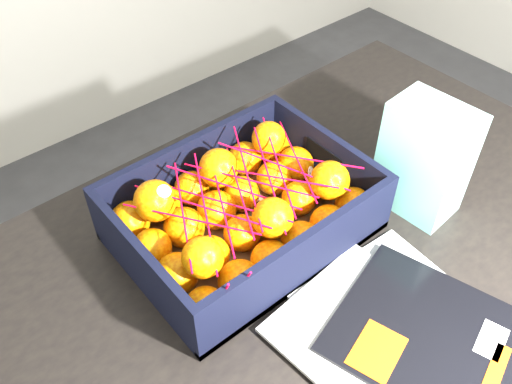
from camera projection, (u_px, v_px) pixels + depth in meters
table at (311, 316)px, 0.86m from camera, size 1.21×0.81×0.75m
magazine_stack at (416, 340)px, 0.71m from camera, size 0.31×0.36×0.02m
produce_crate at (243, 218)px, 0.83m from camera, size 0.36×0.27×0.11m
clementine_heap at (242, 209)px, 0.82m from camera, size 0.34×0.26×0.11m
mesh_net at (243, 192)px, 0.78m from camera, size 0.30×0.24×0.09m
retail_carton at (424, 159)px, 0.84m from camera, size 0.09×0.13×0.19m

